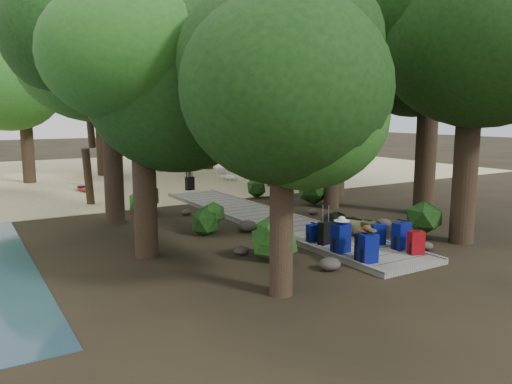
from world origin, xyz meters
TOP-DOWN VIEW (x-y plane):
  - ground at (0.00, 0.00)m, footprint 120.00×120.00m
  - sand_beach at (0.00, 16.00)m, footprint 40.00×22.00m
  - boardwalk at (0.00, 1.00)m, footprint 2.00×12.00m
  - backpack_left_a at (-0.74, -4.24)m, footprint 0.41×0.31m
  - backpack_left_b at (-0.68, -4.05)m, footprint 0.37×0.27m
  - backpack_left_c at (-0.71, -3.29)m, footprint 0.44×0.33m
  - backpack_left_d at (-0.62, -2.14)m, footprint 0.33×0.24m
  - backpack_right_a at (0.69, -4.32)m, footprint 0.40×0.34m
  - backpack_right_b at (0.75, -3.82)m, footprint 0.41×0.30m
  - backpack_right_c at (0.60, -3.20)m, footprint 0.40×0.35m
  - backpack_right_d at (0.72, -2.72)m, footprint 0.38×0.31m
  - duffel_right_khaki at (0.75, -2.24)m, footprint 0.62×0.75m
  - duffel_right_black at (0.71, -1.66)m, footprint 0.67×0.87m
  - suitcase_on_boardwalk at (-0.54, -2.51)m, footprint 0.40×0.26m
  - lone_suitcase_on_sand at (0.47, 8.15)m, footprint 0.42×0.31m
  - hat_brown at (-0.62, -4.05)m, footprint 0.43×0.43m
  - hat_white at (-0.71, -3.31)m, footprint 0.37×0.37m
  - kayak at (-3.68, 10.32)m, footprint 0.76×2.89m
  - sun_lounger at (3.53, 10.22)m, footprint 0.93×1.83m
  - tree_right_a at (2.94, -3.88)m, footprint 5.30×5.30m
  - tree_right_b at (5.11, -0.78)m, footprint 5.51×5.51m
  - tree_right_c at (3.18, 1.72)m, footprint 4.62×4.62m
  - tree_right_d at (5.07, 3.78)m, footprint 6.43×6.43m
  - tree_right_e at (4.35, 7.26)m, footprint 5.05×5.05m
  - tree_right_f at (6.48, 9.26)m, footprint 5.13×5.13m
  - tree_left_a at (-3.30, -4.61)m, footprint 3.76×3.76m
  - tree_left_b at (-4.61, -0.84)m, footprint 4.35×4.35m
  - tree_left_c at (-4.20, 3.28)m, footprint 4.85×4.85m
  - tree_back_a at (-1.38, 15.59)m, footprint 5.54×5.54m
  - tree_back_b at (2.10, 15.80)m, footprint 5.66×5.66m
  - tree_back_c at (4.91, 15.49)m, footprint 5.42×5.42m
  - tree_back_d at (-5.27, 14.45)m, footprint 5.10×5.10m
  - palm_right_a at (3.23, 6.69)m, footprint 4.73×4.73m
  - palm_right_b at (4.93, 10.92)m, footprint 4.65×4.65m
  - palm_right_c at (2.45, 12.36)m, footprint 4.91×4.91m
  - palm_left_a at (-4.33, 6.86)m, footprint 4.01×4.01m
  - rock_left_a at (-1.56, -3.93)m, footprint 0.50×0.45m
  - rock_left_b at (-2.60, -1.89)m, footprint 0.38×0.34m
  - rock_left_c at (-1.27, 0.12)m, footprint 0.58×0.52m
  - rock_left_d at (-1.84, 3.21)m, footprint 0.34×0.31m
  - rock_right_a at (1.53, -3.92)m, footprint 0.37×0.33m
  - rock_right_b at (2.44, -1.59)m, footprint 0.50×0.45m
  - rock_right_c at (1.86, 1.07)m, footprint 0.36×0.33m
  - shrub_left_a at (-2.19, -2.76)m, footprint 1.22×1.22m
  - shrub_left_b at (-2.37, 0.58)m, footprint 0.97×0.97m
  - shrub_left_c at (-3.04, 4.28)m, footprint 1.04×1.04m
  - shrub_right_a at (2.47, -2.98)m, footprint 1.07×1.07m
  - shrub_right_b at (2.93, 2.30)m, footprint 1.49×1.49m
  - shrub_right_c at (2.14, 5.00)m, footprint 0.86×0.86m

SIDE VIEW (x-z plane):
  - ground at x=0.00m, z-range 0.00..0.00m
  - sand_beach at x=0.00m, z-range 0.00..0.02m
  - boardwalk at x=0.00m, z-range 0.00..0.12m
  - rock_left_d at x=-1.84m, z-range 0.00..0.19m
  - rock_right_c at x=1.86m, z-range 0.00..0.20m
  - rock_right_a at x=1.53m, z-range 0.00..0.20m
  - rock_left_b at x=-2.60m, z-range 0.00..0.21m
  - rock_right_b at x=2.44m, z-range 0.00..0.27m
  - rock_left_a at x=-1.56m, z-range 0.00..0.27m
  - rock_left_c at x=-1.27m, z-range 0.00..0.32m
  - kayak at x=-3.68m, z-range 0.02..0.31m
  - sun_lounger at x=3.53m, z-range 0.02..0.59m
  - lone_suitcase_on_sand at x=0.47m, z-range 0.02..0.61m
  - duffel_right_khaki at x=0.75m, z-range 0.12..0.55m
  - duffel_right_black at x=0.71m, z-range 0.12..0.60m
  - backpack_left_d at x=-0.62m, z-range 0.12..0.61m
  - backpack_right_d at x=0.72m, z-range 0.12..0.64m
  - shrub_right_c at x=2.14m, z-range 0.00..0.78m
  - backpack_right_c at x=0.60m, z-range 0.12..0.69m
  - suitcase_on_boardwalk at x=-0.54m, z-range 0.12..0.69m
  - backpack_right_a at x=0.69m, z-range 0.12..0.73m
  - shrub_left_b at x=-2.37m, z-range 0.00..0.87m
  - backpack_left_b at x=-0.68m, z-range 0.12..0.79m
  - shrub_left_c at x=-3.04m, z-range 0.00..0.93m
  - backpack_left_a at x=-0.74m, z-range 0.12..0.83m
  - backpack_right_b at x=0.75m, z-range 0.12..0.84m
  - shrub_right_a at x=2.47m, z-range 0.00..0.97m
  - backpack_left_c at x=-0.71m, z-range 0.12..0.88m
  - shrub_left_a at x=-2.19m, z-range 0.00..1.10m
  - shrub_right_b at x=2.93m, z-range 0.00..1.34m
  - hat_brown at x=-0.62m, z-range 0.79..0.92m
  - hat_white at x=-0.71m, z-range 0.88..1.00m
  - tree_left_a at x=-3.30m, z-range 0.00..6.27m
  - palm_left_a at x=-4.33m, z-range 0.00..6.38m
  - palm_right_c at x=2.45m, z-range 0.00..7.82m
  - tree_left_b at x=-4.61m, z-range 0.00..7.83m
  - tree_right_c at x=3.18m, z-range 0.00..8.00m
  - palm_right_a at x=3.23m, z-range 0.00..8.07m
  - tree_left_c at x=-4.20m, z-range 0.00..8.44m
  - tree_back_d at x=-5.27m, z-range 0.00..8.49m
  - tree_right_a at x=2.94m, z-range 0.00..8.84m
  - palm_right_b at x=4.93m, z-range 0.00..8.98m
  - tree_right_e at x=4.35m, z-range 0.00..9.09m
  - tree_right_f at x=6.48m, z-range 0.00..9.16m
  - tree_back_a at x=-1.38m, z-range 0.00..9.59m
  - tree_back_c at x=4.91m, z-range 0.00..9.75m
  - tree_right_b at x=5.11m, z-range 0.00..9.83m
  - tree_back_b at x=2.10m, z-range 0.00..10.11m
  - tree_right_d at x=5.07m, z-range 0.00..11.79m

